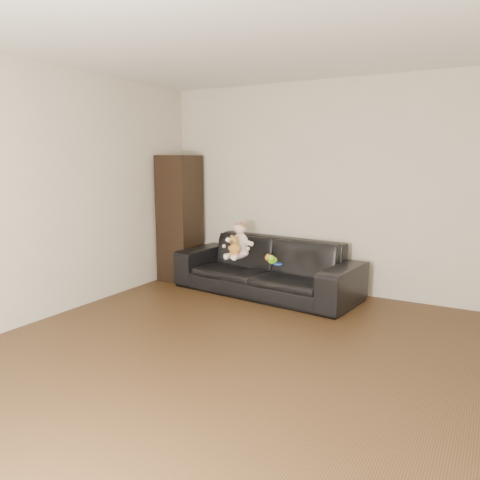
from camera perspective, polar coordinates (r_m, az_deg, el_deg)
The scene contains 12 objects.
floor at distance 3.65m, azimuth -0.02°, elevation -17.09°, with size 5.50×5.50×0.00m, color #3E2916.
ceiling at distance 3.39m, azimuth -0.02°, elevation 26.07°, with size 5.50×5.50×0.00m, color #BAB09C.
wall_back at distance 5.82m, azimuth 13.44°, elevation 6.10°, with size 5.00×5.00×0.00m, color #BAB09C.
wall_left at distance 4.99m, azimuth -25.99°, elevation 4.80°, with size 5.50×5.50×0.00m, color #BAB09C.
sofa at distance 5.81m, azimuth 3.20°, elevation -3.26°, with size 2.31×0.90×0.67m, color black.
cabinet at distance 6.52m, azimuth -7.30°, elevation 2.70°, with size 0.43×0.59×1.70m, color black.
shelf_item at distance 6.47m, azimuth -7.23°, elevation 6.06°, with size 0.18×0.25×0.28m, color silver.
baby at distance 5.79m, azimuth -0.06°, elevation -0.23°, with size 0.33×0.40×0.45m.
teddy_bear at distance 5.67m, azimuth -0.66°, elevation -0.72°, with size 0.15×0.15×0.25m.
toy_green at distance 5.47m, azimuth 3.98°, elevation -2.47°, with size 0.11×0.13×0.09m, color #78C717.
toy_rattle at distance 5.64m, azimuth 3.42°, elevation -2.19°, with size 0.07×0.07×0.07m, color orange.
toy_blue_disc at distance 5.46m, azimuth 4.61°, elevation -2.92°, with size 0.10×0.10×0.01m, color blue.
Camera 1 is at (1.59, -2.84, 1.65)m, focal length 35.00 mm.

